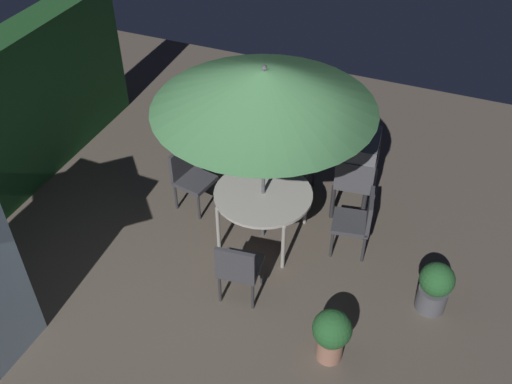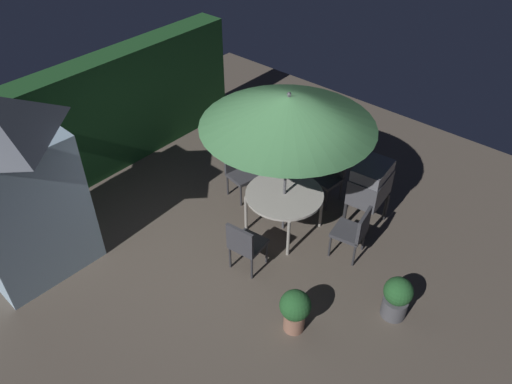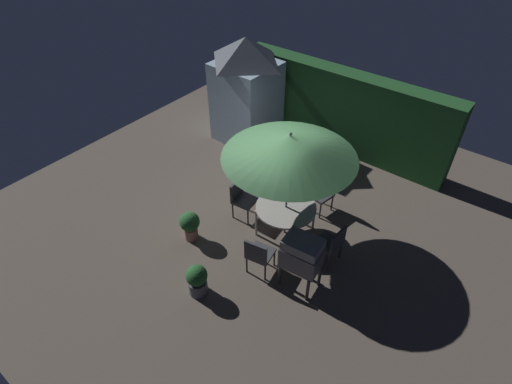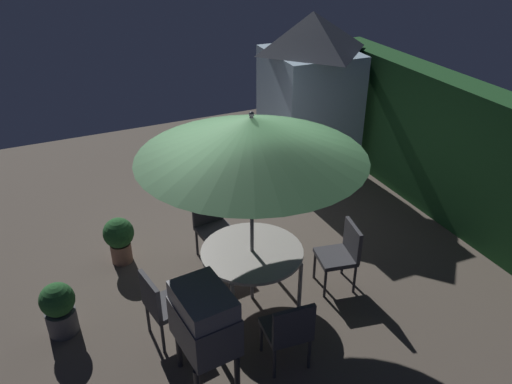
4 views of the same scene
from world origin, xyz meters
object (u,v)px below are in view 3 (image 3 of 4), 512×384
Objects in this scene: patio_umbrella at (290,146)px; bbq_grill at (302,254)px; garden_shed at (246,90)px; chair_toward_house at (242,197)px; chair_toward_hedge at (323,190)px; potted_plant_by_grill at (190,224)px; chair_far_side at (332,243)px; potted_plant_by_shed at (197,280)px; patio_table at (286,209)px; chair_near_shed at (259,254)px.

bbq_grill is at bearing -43.78° from patio_umbrella.
garden_shed reaches higher than chair_toward_house.
chair_toward_hedge is 3.04m from potted_plant_by_grill.
chair_far_side is at bearing -53.47° from chair_toward_hedge.
bbq_grill reaches higher than potted_plant_by_shed.
patio_umbrella is (3.04, -2.48, 0.77)m from garden_shed.
garden_shed is 5.02m from chair_far_side.
bbq_grill is at bearing -43.78° from patio_table.
chair_near_shed is at bearing -90.28° from chair_toward_hedge.
patio_umbrella is at bearing -39.22° from garden_shed.
chair_toward_hedge is at bearing 80.00° from potted_plant_by_shed.
potted_plant_by_grill reaches higher than potted_plant_by_shed.
patio_umbrella is at bearing -100.85° from chair_toward_hedge.
potted_plant_by_grill is (-2.47, -0.40, -0.45)m from bbq_grill.
bbq_grill is 0.93m from chair_far_side.
patio_table is 2.02m from potted_plant_by_grill.
potted_plant_by_shed is at bearing -99.56° from patio_table.
bbq_grill is 2.54m from potted_plant_by_grill.
chair_toward_hedge is (-0.94, 1.26, 0.00)m from chair_far_side.
chair_far_side and chair_toward_hedge have the same top height.
patio_umbrella is 3.77× the size of potted_plant_by_shed.
chair_far_side is at bearing -31.54° from garden_shed.
chair_toward_house is at bearing -173.42° from patio_umbrella.
chair_near_shed reaches higher than patio_table.
patio_table is 1.39× the size of chair_near_shed.
patio_umbrella is 2.84× the size of chair_toward_hedge.
chair_toward_house is (1.95, -2.61, -0.94)m from garden_shed.
bbq_grill is 2.28m from chair_toward_hedge.
garden_shed is at bearing 158.06° from chair_toward_hedge.
patio_umbrella is 2.84× the size of chair_far_side.
patio_table is (3.04, -2.48, -0.77)m from garden_shed.
chair_toward_house is at bearing -135.40° from chair_toward_hedge.
patio_table is 1.83× the size of potted_plant_by_grill.
chair_toward_hedge is (0.01, 2.36, 0.00)m from chair_near_shed.
potted_plant_by_shed is at bearing -136.55° from bbq_grill.
chair_toward_hedge is at bearing 89.72° from chair_near_shed.
chair_near_shed reaches higher than potted_plant_by_shed.
patio_umbrella is at bearing 80.44° from potted_plant_by_shed.
chair_far_side and chair_toward_house have the same top height.
chair_near_shed is 2.36m from chair_toward_hedge.
chair_toward_hedge is at bearing 79.15° from patio_umbrella.
chair_far_side is 2.92m from potted_plant_by_grill.
chair_near_shed is at bearing -79.94° from patio_table.
garden_shed is 3.64m from chair_toward_hedge.
patio_umbrella is (0.00, 0.00, 1.55)m from patio_table.
garden_shed is 4.00m from patio_umbrella.
potted_plant_by_shed is (-0.61, -3.43, -0.16)m from chair_toward_hedge.
chair_toward_house is (-2.09, 0.83, -0.33)m from bbq_grill.
garden_shed reaches higher than chair_toward_hedge.
patio_umbrella is at bearing 136.22° from bbq_grill.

